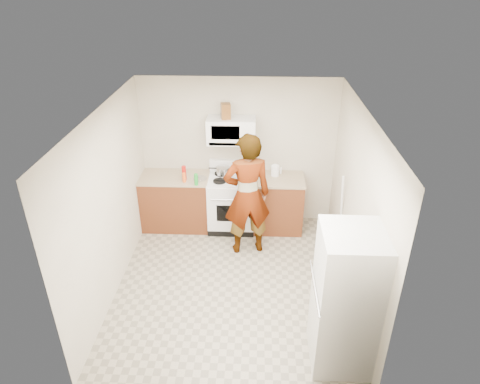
# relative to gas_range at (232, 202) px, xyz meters

# --- Properties ---
(floor) EXTENTS (3.60, 3.60, 0.00)m
(floor) POSITION_rel_gas_range_xyz_m (0.10, -1.48, -0.49)
(floor) COLOR gray
(floor) RESTS_ON ground
(back_wall) EXTENTS (3.20, 0.02, 2.50)m
(back_wall) POSITION_rel_gas_range_xyz_m (0.10, 0.31, 0.76)
(back_wall) COLOR beige
(back_wall) RESTS_ON floor
(right_wall) EXTENTS (0.02, 3.60, 2.50)m
(right_wall) POSITION_rel_gas_range_xyz_m (1.69, -1.48, 0.76)
(right_wall) COLOR beige
(right_wall) RESTS_ON floor
(cabinet_left) EXTENTS (1.12, 0.62, 0.90)m
(cabinet_left) POSITION_rel_gas_range_xyz_m (-0.94, 0.01, -0.04)
(cabinet_left) COLOR brown
(cabinet_left) RESTS_ON floor
(counter_left) EXTENTS (1.14, 0.64, 0.03)m
(counter_left) POSITION_rel_gas_range_xyz_m (-0.94, 0.01, 0.43)
(counter_left) COLOR tan
(counter_left) RESTS_ON cabinet_left
(cabinet_right) EXTENTS (0.80, 0.62, 0.90)m
(cabinet_right) POSITION_rel_gas_range_xyz_m (0.78, 0.01, -0.04)
(cabinet_right) COLOR brown
(cabinet_right) RESTS_ON floor
(counter_right) EXTENTS (0.82, 0.64, 0.03)m
(counter_right) POSITION_rel_gas_range_xyz_m (0.78, 0.01, 0.43)
(counter_right) COLOR tan
(counter_right) RESTS_ON cabinet_right
(gas_range) EXTENTS (0.76, 0.65, 1.13)m
(gas_range) POSITION_rel_gas_range_xyz_m (0.00, 0.00, 0.00)
(gas_range) COLOR white
(gas_range) RESTS_ON floor
(microwave) EXTENTS (0.76, 0.38, 0.40)m
(microwave) POSITION_rel_gas_range_xyz_m (0.00, 0.13, 1.21)
(microwave) COLOR white
(microwave) RESTS_ON back_wall
(person) EXTENTS (0.80, 0.61, 1.95)m
(person) POSITION_rel_gas_range_xyz_m (0.28, -0.66, 0.49)
(person) COLOR tan
(person) RESTS_ON floor
(fridge) EXTENTS (0.70, 0.70, 1.70)m
(fridge) POSITION_rel_gas_range_xyz_m (1.41, -2.72, 0.36)
(fridge) COLOR silver
(fridge) RESTS_ON floor
(kettle) EXTENTS (0.17, 0.17, 0.17)m
(kettle) POSITION_rel_gas_range_xyz_m (0.71, 0.12, 0.54)
(kettle) COLOR white
(kettle) RESTS_ON counter_right
(jug) EXTENTS (0.17, 0.17, 0.24)m
(jug) POSITION_rel_gas_range_xyz_m (-0.08, 0.10, 1.53)
(jug) COLOR brown
(jug) RESTS_ON microwave
(saucepan) EXTENTS (0.26, 0.26, 0.12)m
(saucepan) POSITION_rel_gas_range_xyz_m (-0.14, 0.10, 0.53)
(saucepan) COLOR silver
(saucepan) RESTS_ON gas_range
(tray) EXTENTS (0.28, 0.21, 0.05)m
(tray) POSITION_rel_gas_range_xyz_m (0.11, -0.06, 0.47)
(tray) COLOR white
(tray) RESTS_ON gas_range
(bottle_spray) EXTENTS (0.07, 0.07, 0.23)m
(bottle_spray) POSITION_rel_gas_range_xyz_m (-0.75, -0.10, 0.57)
(bottle_spray) COLOR red
(bottle_spray) RESTS_ON counter_left
(bottle_hot_sauce) EXTENTS (0.06, 0.06, 0.16)m
(bottle_hot_sauce) POSITION_rel_gas_range_xyz_m (-0.74, -0.19, 0.53)
(bottle_hot_sauce) COLOR #F85E1B
(bottle_hot_sauce) RESTS_ON counter_left
(bottle_green_cap) EXTENTS (0.07, 0.07, 0.19)m
(bottle_green_cap) POSITION_rel_gas_range_xyz_m (-0.53, -0.28, 0.54)
(bottle_green_cap) COLOR #1B9628
(bottle_green_cap) RESTS_ON counter_left
(pot_lid) EXTENTS (0.24, 0.24, 0.01)m
(pot_lid) POSITION_rel_gas_range_xyz_m (-0.51, -0.07, 0.46)
(pot_lid) COLOR silver
(pot_lid) RESTS_ON counter_left
(broom) EXTENTS (0.17, 0.29, 1.40)m
(broom) POSITION_rel_gas_range_xyz_m (1.69, -0.71, 0.22)
(broom) COLOR white
(broom) RESTS_ON floor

